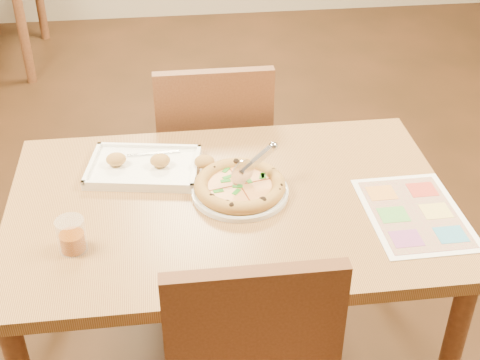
{
  "coord_description": "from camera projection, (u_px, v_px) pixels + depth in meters",
  "views": [
    {
      "loc": [
        -0.16,
        -1.58,
        1.87
      ],
      "look_at": [
        0.03,
        0.03,
        0.77
      ],
      "focal_mm": 50.0,
      "sensor_mm": 36.0,
      "label": 1
    }
  ],
  "objects": [
    {
      "name": "pizza",
      "position": [
        240.0,
        186.0,
        1.97
      ],
      "size": [
        0.27,
        0.27,
        0.04
      ],
      "rotation": [
        0.0,
        0.0,
        0.22
      ],
      "color": "gold",
      "rests_on": "plate"
    },
    {
      "name": "plate",
      "position": [
        240.0,
        192.0,
        1.98
      ],
      "size": [
        0.37,
        0.37,
        0.02
      ],
      "primitive_type": "cylinder",
      "rotation": [
        0.0,
        0.0,
        0.34
      ],
      "color": "white",
      "rests_on": "dining_table"
    },
    {
      "name": "pizza_cutter",
      "position": [
        253.0,
        164.0,
        1.96
      ],
      "size": [
        0.14,
        0.1,
        0.1
      ],
      "rotation": [
        0.0,
        0.0,
        0.57
      ],
      "color": "silver",
      "rests_on": "pizza"
    },
    {
      "name": "menu",
      "position": [
        415.0,
        213.0,
        1.9
      ],
      "size": [
        0.28,
        0.38,
        0.0
      ],
      "primitive_type": "cube",
      "rotation": [
        0.0,
        0.0,
        0.02
      ],
      "color": "white",
      "rests_on": "dining_table"
    },
    {
      "name": "dining_table",
      "position": [
        231.0,
        224.0,
        2.01
      ],
      "size": [
        1.3,
        0.85,
        0.72
      ],
      "color": "#9F763F",
      "rests_on": "ground"
    },
    {
      "name": "appetizer_tray",
      "position": [
        147.0,
        167.0,
        2.08
      ],
      "size": [
        0.41,
        0.29,
        0.06
      ],
      "rotation": [
        0.0,
        0.0,
        -0.17
      ],
      "color": "white",
      "rests_on": "dining_table"
    },
    {
      "name": "glass_tumbler",
      "position": [
        72.0,
        237.0,
        1.75
      ],
      "size": [
        0.08,
        0.08,
        0.1
      ],
      "rotation": [
        0.0,
        0.0,
        -0.26
      ],
      "color": "#8D400A",
      "rests_on": "dining_table"
    },
    {
      "name": "chair_far",
      "position": [
        213.0,
        141.0,
        2.54
      ],
      "size": [
        0.42,
        0.42,
        0.47
      ],
      "rotation": [
        0.0,
        0.0,
        3.14
      ],
      "color": "brown",
      "rests_on": "ground"
    }
  ]
}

